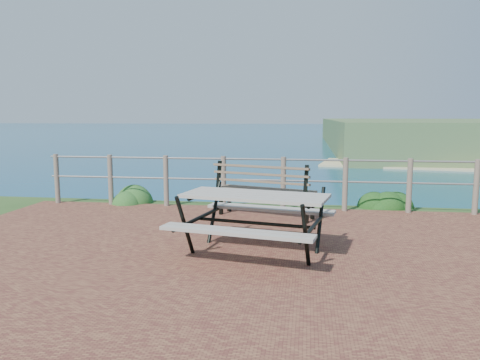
% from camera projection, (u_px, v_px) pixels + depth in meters
% --- Properties ---
extents(ground, '(10.00, 7.00, 0.12)m').
position_uv_depth(ground, '(268.00, 265.00, 5.65)').
color(ground, brown).
rests_on(ground, ground).
extents(ocean, '(1200.00, 1200.00, 0.00)m').
position_uv_depth(ocean, '(307.00, 120.00, 201.75)').
color(ocean, '#14707A').
rests_on(ocean, ground).
extents(safety_railing, '(9.40, 0.10, 1.00)m').
position_uv_depth(safety_railing, '(283.00, 180.00, 8.85)').
color(safety_railing, '#6B5B4C').
rests_on(safety_railing, ground).
extents(picnic_table, '(1.95, 1.57, 0.77)m').
position_uv_depth(picnic_table, '(255.00, 217.00, 6.01)').
color(picnic_table, gray).
rests_on(picnic_table, ground).
extents(park_bench, '(1.79, 0.94, 0.98)m').
position_uv_depth(park_bench, '(266.00, 182.00, 8.17)').
color(park_bench, brown).
rests_on(park_bench, ground).
extents(shrub_lip_west, '(0.76, 0.76, 0.50)m').
position_uv_depth(shrub_lip_west, '(132.00, 203.00, 9.68)').
color(shrub_lip_west, '#265720').
rests_on(shrub_lip_west, ground).
extents(shrub_lip_east, '(0.75, 0.75, 0.48)m').
position_uv_depth(shrub_lip_east, '(385.00, 207.00, 9.23)').
color(shrub_lip_east, '#123B12').
rests_on(shrub_lip_east, ground).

